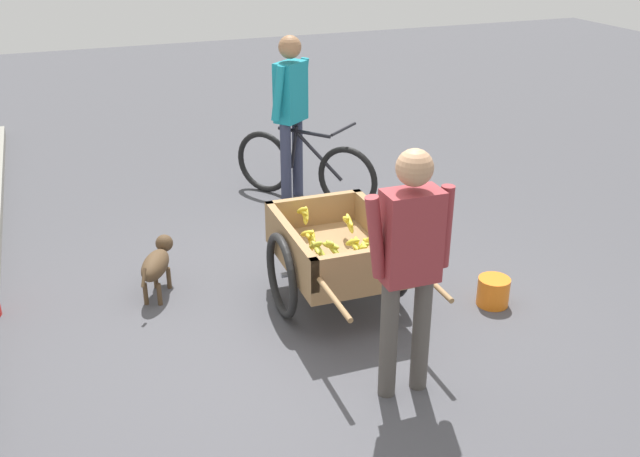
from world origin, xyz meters
TOP-DOWN VIEW (x-y plane):
  - ground_plane at (0.00, 0.00)m, footprint 24.00×24.00m
  - fruit_cart at (0.32, -0.35)m, footprint 1.67×0.95m
  - vendor_person at (-0.82, -0.33)m, footprint 0.21×0.56m
  - bicycle at (2.40, -0.85)m, footprint 1.34×1.08m
  - cyclist_person at (2.52, -0.75)m, footprint 0.37×0.49m
  - dog at (0.97, 0.89)m, footprint 0.62×0.36m
  - plastic_bucket at (-0.12, -1.47)m, footprint 0.24×0.24m

SIDE VIEW (x-z plane):
  - ground_plane at x=0.00m, z-range 0.00..0.00m
  - plastic_bucket at x=-0.12m, z-range 0.00..0.22m
  - dog at x=0.97m, z-range 0.07..0.47m
  - bicycle at x=2.40m, z-range -0.07..0.78m
  - fruit_cart at x=0.32m, z-range 0.08..0.79m
  - vendor_person at x=-0.82m, z-range 0.16..1.75m
  - cyclist_person at x=2.52m, z-range 0.17..1.84m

